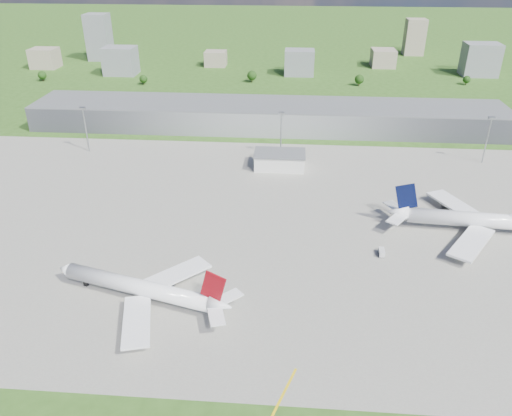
# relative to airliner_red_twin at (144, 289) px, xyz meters

# --- Properties ---
(ground) EXTENTS (1400.00, 1400.00, 0.00)m
(ground) POSITION_rel_airliner_red_twin_xyz_m (31.18, 165.23, -4.81)
(ground) COLOR #2D5019
(ground) RESTS_ON ground
(apron) EXTENTS (360.00, 190.00, 0.08)m
(apron) POSITION_rel_airliner_red_twin_xyz_m (41.18, 55.23, -4.77)
(apron) COLOR gray
(apron) RESTS_ON ground
(terminal) EXTENTS (300.00, 42.00, 15.00)m
(terminal) POSITION_rel_airliner_red_twin_xyz_m (31.18, 180.23, 2.69)
(terminal) COLOR gray
(terminal) RESTS_ON ground
(ops_building) EXTENTS (26.00, 16.00, 8.00)m
(ops_building) POSITION_rel_airliner_red_twin_xyz_m (41.18, 115.23, -0.81)
(ops_building) COLOR silver
(ops_building) RESTS_ON ground
(mast_west) EXTENTS (3.50, 2.00, 25.90)m
(mast_west) POSITION_rel_airliner_red_twin_xyz_m (-68.82, 130.23, 12.90)
(mast_west) COLOR gray
(mast_west) RESTS_ON ground
(mast_center) EXTENTS (3.50, 2.00, 25.90)m
(mast_center) POSITION_rel_airliner_red_twin_xyz_m (41.18, 130.23, 12.90)
(mast_center) COLOR gray
(mast_center) RESTS_ON ground
(mast_east) EXTENTS (3.50, 2.00, 25.90)m
(mast_east) POSITION_rel_airliner_red_twin_xyz_m (151.18, 130.23, 12.90)
(mast_east) COLOR gray
(mast_east) RESTS_ON ground
(airliner_red_twin) EXTENTS (64.66, 49.40, 18.05)m
(airliner_red_twin) POSITION_rel_airliner_red_twin_xyz_m (0.00, 0.00, 0.00)
(airliner_red_twin) COLOR white
(airliner_red_twin) RESTS_ON ground
(airliner_blue_quad) EXTENTS (77.52, 60.62, 20.23)m
(airliner_blue_quad) POSITION_rel_airliner_red_twin_xyz_m (128.68, 54.62, 0.81)
(airliner_blue_quad) COLOR white
(airliner_blue_quad) RESTS_ON ground
(tug_yellow) EXTENTS (3.78, 2.55, 1.75)m
(tug_yellow) POSITION_rel_airliner_red_twin_xyz_m (-15.69, 9.61, -3.89)
(tug_yellow) COLOR yellow
(tug_yellow) RESTS_ON ground
(van_white_near) EXTENTS (2.34, 4.82, 2.44)m
(van_white_near) POSITION_rel_airliner_red_twin_xyz_m (83.36, 33.87, -3.57)
(van_white_near) COLOR silver
(van_white_near) RESTS_ON ground
(van_white_far) EXTENTS (4.88, 2.97, 2.37)m
(van_white_far) POSITION_rel_airliner_red_twin_xyz_m (114.11, 37.97, -3.60)
(van_white_far) COLOR white
(van_white_far) RESTS_ON ground
(bldg_far_w) EXTENTS (24.00, 20.00, 18.00)m
(bldg_far_w) POSITION_rel_airliner_red_twin_xyz_m (-188.82, 335.23, 4.19)
(bldg_far_w) COLOR gray
(bldg_far_w) RESTS_ON ground
(bldg_w) EXTENTS (28.00, 22.00, 24.00)m
(bldg_w) POSITION_rel_airliner_red_twin_xyz_m (-108.82, 315.23, 7.19)
(bldg_w) COLOR slate
(bldg_w) RESTS_ON ground
(bldg_cw) EXTENTS (20.00, 18.00, 14.00)m
(bldg_cw) POSITION_rel_airliner_red_twin_xyz_m (-28.82, 355.23, 2.19)
(bldg_cw) COLOR gray
(bldg_cw) RESTS_ON ground
(bldg_c) EXTENTS (26.00, 20.00, 22.00)m
(bldg_c) POSITION_rel_airliner_red_twin_xyz_m (51.18, 325.23, 6.19)
(bldg_c) COLOR slate
(bldg_c) RESTS_ON ground
(bldg_ce) EXTENTS (22.00, 24.00, 16.00)m
(bldg_ce) POSITION_rel_airliner_red_twin_xyz_m (131.18, 365.23, 3.19)
(bldg_ce) COLOR gray
(bldg_ce) RESTS_ON ground
(bldg_e) EXTENTS (30.00, 22.00, 28.00)m
(bldg_e) POSITION_rel_airliner_red_twin_xyz_m (211.18, 335.23, 9.19)
(bldg_e) COLOR slate
(bldg_e) RESTS_ON ground
(bldg_tall_w) EXTENTS (22.00, 20.00, 44.00)m
(bldg_tall_w) POSITION_rel_airliner_red_twin_xyz_m (-148.82, 375.23, 17.19)
(bldg_tall_w) COLOR slate
(bldg_tall_w) RESTS_ON ground
(bldg_tall_e) EXTENTS (20.00, 18.00, 36.00)m
(bldg_tall_e) POSITION_rel_airliner_red_twin_xyz_m (171.18, 425.23, 13.19)
(bldg_tall_e) COLOR gray
(bldg_tall_e) RESTS_ON ground
(tree_far_w) EXTENTS (7.20, 7.20, 8.80)m
(tree_far_w) POSITION_rel_airliner_red_twin_xyz_m (-168.82, 285.23, 0.38)
(tree_far_w) COLOR #382314
(tree_far_w) RESTS_ON ground
(tree_w) EXTENTS (6.75, 6.75, 8.25)m
(tree_w) POSITION_rel_airliner_red_twin_xyz_m (-78.82, 280.23, 0.05)
(tree_w) COLOR #382314
(tree_w) RESTS_ON ground
(tree_c) EXTENTS (8.10, 8.10, 9.90)m
(tree_c) POSITION_rel_airliner_red_twin_xyz_m (11.18, 295.23, 1.03)
(tree_c) COLOR #382314
(tree_c) RESTS_ON ground
(tree_e) EXTENTS (7.65, 7.65, 9.35)m
(tree_e) POSITION_rel_airliner_red_twin_xyz_m (101.18, 290.23, 0.70)
(tree_e) COLOR #382314
(tree_e) RESTS_ON ground
(tree_far_e) EXTENTS (6.30, 6.30, 7.70)m
(tree_far_e) POSITION_rel_airliner_red_twin_xyz_m (191.18, 300.23, -0.28)
(tree_far_e) COLOR #382314
(tree_far_e) RESTS_ON ground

